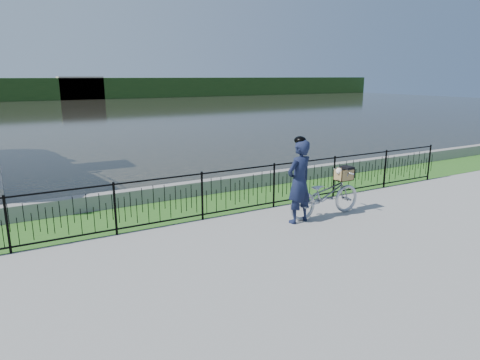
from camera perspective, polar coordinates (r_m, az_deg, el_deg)
ground at (r=9.27m, az=4.88°, el=-7.06°), size 120.00×120.00×0.00m
grass_strip at (r=11.39m, az=-2.52°, el=-3.01°), size 60.00×2.00×0.01m
water at (r=40.56m, az=-22.67°, el=8.03°), size 120.00×120.00×0.00m
quay_wall at (r=12.20m, az=-4.66°, el=-0.95°), size 60.00×0.30×0.40m
fence at (r=10.38m, az=-0.04°, el=-1.38°), size 14.00×0.06×1.15m
far_treeline at (r=67.33m, az=-25.81°, el=10.87°), size 120.00×6.00×3.00m
far_building_right at (r=66.55m, az=-20.49°, el=11.43°), size 6.00×3.00×3.20m
bicycle_rig at (r=10.38m, az=11.32°, el=-1.86°), size 2.02×0.70×1.17m
cyclist at (r=9.73m, az=7.89°, el=-0.11°), size 0.78×0.59×1.98m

